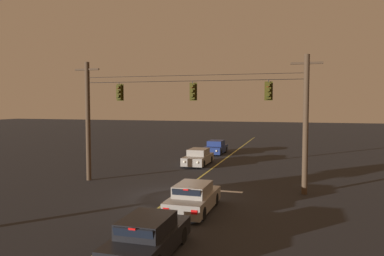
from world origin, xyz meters
TOP-DOWN VIEW (x-y plane):
  - ground_plane at (0.00, 0.00)m, footprint 180.00×180.00m
  - lane_centre_stripe at (0.00, 8.70)m, footprint 0.14×60.00m
  - stop_bar_paint at (1.90, 2.10)m, footprint 3.40×0.36m
  - signal_span_assembly at (-0.00, 2.70)m, footprint 16.03×0.32m
  - traffic_light_leftmost at (-4.73, 2.68)m, footprint 0.48×0.41m
  - traffic_light_left_inner at (0.33, 2.68)m, footprint 0.48×0.41m
  - traffic_light_centre at (4.98, 2.68)m, footprint 0.48×0.41m
  - car_waiting_near_lane at (1.85, -2.43)m, footprint 1.80×4.33m
  - car_oncoming_lead at (-1.56, 10.97)m, footprint 1.80×4.42m
  - car_oncoming_trailing at (-1.68, 18.54)m, footprint 1.80×4.42m
  - car_waiting_second_near at (1.80, -7.99)m, footprint 1.80×4.33m

SIDE VIEW (x-z plane):
  - ground_plane at x=0.00m, z-range 0.00..0.00m
  - lane_centre_stripe at x=0.00m, z-range 0.00..0.01m
  - stop_bar_paint at x=1.90m, z-range 0.00..0.01m
  - car_oncoming_lead at x=-1.56m, z-range -0.05..1.34m
  - car_oncoming_trailing at x=-1.68m, z-range -0.05..1.34m
  - car_waiting_near_lane at x=1.85m, z-range -0.05..1.34m
  - car_waiting_second_near at x=1.80m, z-range -0.05..1.34m
  - signal_span_assembly at x=0.00m, z-range 0.15..8.23m
  - traffic_light_leftmost at x=-4.73m, z-range 5.42..6.64m
  - traffic_light_left_inner at x=0.33m, z-range 5.42..6.64m
  - traffic_light_centre at x=4.98m, z-range 5.42..6.64m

